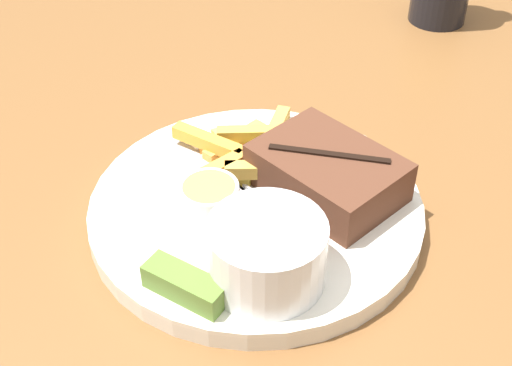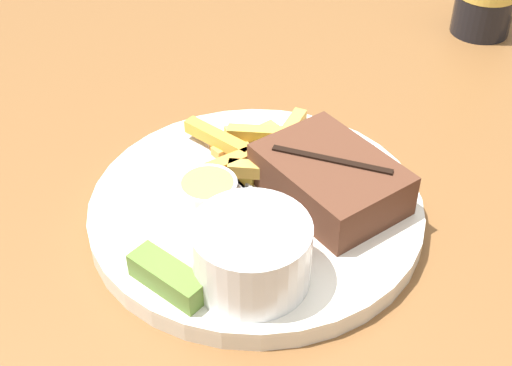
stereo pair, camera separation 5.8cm
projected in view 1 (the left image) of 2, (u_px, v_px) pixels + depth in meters
name	position (u px, v px, depth m)	size (l,w,h in m)	color
dining_table	(256.00, 267.00, 0.64)	(1.44, 1.55, 0.76)	brown
dinner_plate	(256.00, 210.00, 0.60)	(0.28, 0.28, 0.02)	silver
steak_portion	(328.00, 173.00, 0.59)	(0.12, 0.09, 0.04)	#512D1E
fries_pile	(245.00, 147.00, 0.63)	(0.12, 0.15, 0.02)	gold
coleslaw_cup	(267.00, 250.00, 0.51)	(0.09, 0.09, 0.05)	white
dipping_sauce_cup	(209.00, 198.00, 0.57)	(0.05, 0.05, 0.03)	silver
pickle_spear	(185.00, 285.00, 0.51)	(0.07, 0.04, 0.02)	#567A2D
fork_utensil	(204.00, 159.00, 0.63)	(0.13, 0.02, 0.00)	#B7B7BC
knife_utensil	(293.00, 188.00, 0.60)	(0.04, 0.17, 0.01)	#B7B7BC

